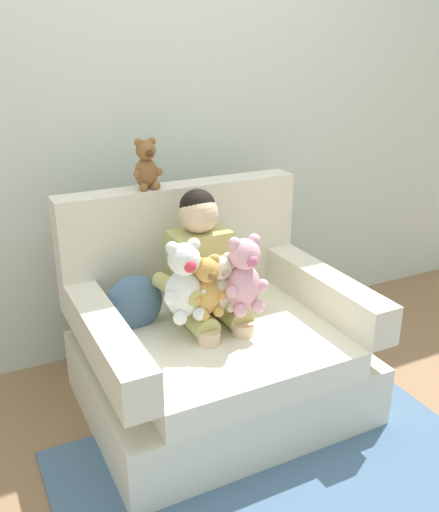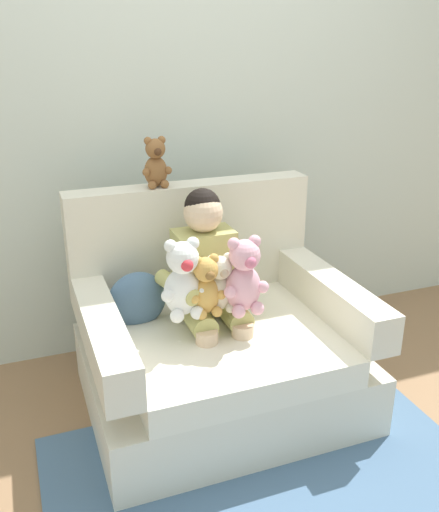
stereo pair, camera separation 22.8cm
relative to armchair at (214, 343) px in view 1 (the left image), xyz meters
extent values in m
plane|color=#936D4C|center=(0.00, -0.05, -0.29)|extent=(8.00, 8.00, 0.00)
cube|color=silver|center=(0.00, 0.70, 1.01)|extent=(6.00, 0.10, 2.60)
cube|color=silver|center=(0.00, -0.05, -0.15)|extent=(1.17, 0.95, 0.28)
cube|color=white|center=(0.00, -0.12, 0.05)|extent=(0.89, 0.81, 0.12)
cube|color=silver|center=(0.00, 0.36, 0.38)|extent=(1.17, 0.14, 0.54)
cube|color=silver|center=(-0.51, -0.12, 0.20)|extent=(0.14, 0.81, 0.17)
cube|color=silver|center=(0.51, -0.12, 0.20)|extent=(0.14, 0.81, 0.17)
cube|color=tan|center=(-0.02, 0.10, 0.34)|extent=(0.26, 0.16, 0.34)
sphere|color=beige|center=(-0.02, 0.10, 0.59)|extent=(0.17, 0.17, 0.17)
sphere|color=black|center=(-0.02, 0.11, 0.62)|extent=(0.16, 0.16, 0.16)
cylinder|color=tan|center=(-0.10, -0.03, 0.17)|extent=(0.11, 0.26, 0.11)
cylinder|color=beige|center=(-0.10, -0.16, 0.02)|extent=(0.09, 0.09, 0.30)
cylinder|color=tan|center=(0.06, -0.03, 0.17)|extent=(0.11, 0.26, 0.11)
cylinder|color=beige|center=(0.06, -0.16, 0.02)|extent=(0.09, 0.09, 0.30)
cylinder|color=tan|center=(-0.18, -0.02, 0.32)|extent=(0.13, 0.27, 0.07)
cylinder|color=tan|center=(0.14, -0.02, 0.32)|extent=(0.13, 0.27, 0.07)
ellipsoid|color=gold|center=(-0.09, -0.11, 0.30)|extent=(0.12, 0.10, 0.16)
sphere|color=gold|center=(-0.09, -0.12, 0.42)|extent=(0.10, 0.10, 0.10)
sphere|color=brown|center=(-0.09, -0.17, 0.41)|extent=(0.04, 0.04, 0.04)
sphere|color=gold|center=(-0.12, -0.12, 0.46)|extent=(0.04, 0.04, 0.04)
sphere|color=gold|center=(-0.15, -0.14, 0.31)|extent=(0.04, 0.04, 0.04)
sphere|color=gold|center=(-0.12, -0.16, 0.24)|extent=(0.04, 0.04, 0.04)
sphere|color=gold|center=(-0.05, -0.12, 0.46)|extent=(0.04, 0.04, 0.04)
sphere|color=gold|center=(-0.03, -0.14, 0.31)|extent=(0.04, 0.04, 0.04)
sphere|color=gold|center=(-0.06, -0.16, 0.24)|extent=(0.04, 0.04, 0.04)
ellipsoid|color=white|center=(-0.18, -0.09, 0.33)|extent=(0.15, 0.13, 0.20)
sphere|color=white|center=(-0.18, -0.10, 0.48)|extent=(0.13, 0.13, 0.13)
sphere|color=#DB333D|center=(-0.18, -0.16, 0.47)|extent=(0.05, 0.05, 0.05)
sphere|color=white|center=(-0.23, -0.09, 0.53)|extent=(0.05, 0.05, 0.05)
sphere|color=white|center=(-0.25, -0.13, 0.34)|extent=(0.05, 0.05, 0.05)
sphere|color=white|center=(-0.22, -0.15, 0.25)|extent=(0.06, 0.06, 0.06)
sphere|color=white|center=(-0.13, -0.09, 0.53)|extent=(0.05, 0.05, 0.05)
sphere|color=white|center=(-0.11, -0.13, 0.34)|extent=(0.05, 0.05, 0.05)
sphere|color=white|center=(-0.14, -0.15, 0.25)|extent=(0.06, 0.06, 0.06)
ellipsoid|color=#EAA8BC|center=(0.07, -0.14, 0.32)|extent=(0.15, 0.13, 0.20)
sphere|color=#EAA8BC|center=(0.07, -0.15, 0.47)|extent=(0.13, 0.13, 0.13)
sphere|color=#CC6684|center=(0.07, -0.21, 0.46)|extent=(0.05, 0.05, 0.05)
sphere|color=#EAA8BC|center=(0.02, -0.15, 0.53)|extent=(0.05, 0.05, 0.05)
sphere|color=#EAA8BC|center=(-0.01, -0.18, 0.33)|extent=(0.05, 0.05, 0.05)
sphere|color=#EAA8BC|center=(0.02, -0.20, 0.25)|extent=(0.06, 0.06, 0.06)
sphere|color=#EAA8BC|center=(0.11, -0.15, 0.53)|extent=(0.05, 0.05, 0.05)
sphere|color=#EAA8BC|center=(0.14, -0.18, 0.33)|extent=(0.05, 0.05, 0.05)
sphere|color=#EAA8BC|center=(0.11, -0.20, 0.25)|extent=(0.06, 0.06, 0.06)
ellipsoid|color=silver|center=(-0.02, -0.10, 0.30)|extent=(0.12, 0.10, 0.15)
sphere|color=silver|center=(-0.02, -0.11, 0.42)|extent=(0.10, 0.10, 0.10)
sphere|color=tan|center=(-0.02, -0.15, 0.41)|extent=(0.04, 0.04, 0.04)
sphere|color=silver|center=(-0.06, -0.10, 0.45)|extent=(0.04, 0.04, 0.04)
sphere|color=silver|center=(-0.08, -0.13, 0.31)|extent=(0.04, 0.04, 0.04)
sphere|color=silver|center=(-0.05, -0.14, 0.24)|extent=(0.04, 0.04, 0.04)
sphere|color=silver|center=(0.01, -0.10, 0.45)|extent=(0.04, 0.04, 0.04)
sphere|color=silver|center=(0.03, -0.13, 0.31)|extent=(0.04, 0.04, 0.04)
sphere|color=silver|center=(0.01, -0.14, 0.24)|extent=(0.04, 0.04, 0.04)
ellipsoid|color=brown|center=(-0.16, 0.36, 0.72)|extent=(0.11, 0.09, 0.14)
sphere|color=brown|center=(-0.16, 0.35, 0.83)|extent=(0.09, 0.09, 0.09)
sphere|color=#4C2D19|center=(-0.16, 0.31, 0.82)|extent=(0.03, 0.03, 0.03)
sphere|color=brown|center=(-0.19, 0.35, 0.86)|extent=(0.04, 0.04, 0.04)
sphere|color=brown|center=(-0.21, 0.33, 0.73)|extent=(0.04, 0.04, 0.04)
sphere|color=brown|center=(-0.19, 0.32, 0.67)|extent=(0.04, 0.04, 0.04)
sphere|color=brown|center=(-0.13, 0.35, 0.86)|extent=(0.04, 0.04, 0.04)
sphere|color=brown|center=(-0.11, 0.33, 0.73)|extent=(0.04, 0.04, 0.04)
sphere|color=brown|center=(-0.13, 0.32, 0.67)|extent=(0.04, 0.04, 0.04)
ellipsoid|color=slate|center=(-0.32, 0.13, 0.21)|extent=(0.26, 0.13, 0.26)
camera|label=1|loc=(-0.98, -1.99, 1.30)|focal=39.58mm
camera|label=2|loc=(-0.77, -2.08, 1.30)|focal=39.58mm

